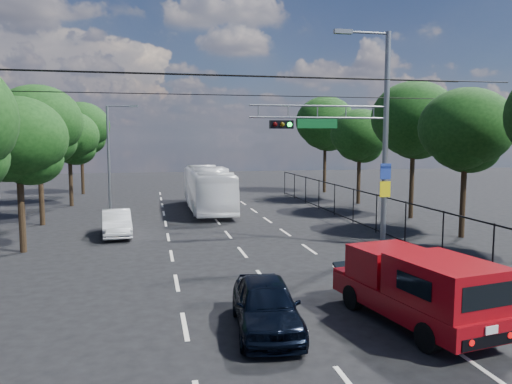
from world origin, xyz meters
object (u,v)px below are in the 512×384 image
object	(u,v)px
white_bus	(208,189)
signal_mast	(360,130)
white_van	(117,223)
red_pickup	(416,286)
navy_hatchback	(266,305)

from	to	relation	value
white_bus	signal_mast	bearing A→B (deg)	-67.49
white_bus	white_van	world-z (taller)	white_bus
red_pickup	white_van	xyz separation A→B (m)	(-8.43, 14.05, -0.39)
red_pickup	white_bus	distance (m)	22.14
signal_mast	navy_hatchback	bearing A→B (deg)	-125.77
white_bus	white_van	bearing A→B (deg)	-124.79
red_pickup	signal_mast	bearing A→B (deg)	75.55
red_pickup	navy_hatchback	size ratio (longest dim) A/B	1.39
signal_mast	red_pickup	distance (m)	10.33
red_pickup	white_van	size ratio (longest dim) A/B	1.40
navy_hatchback	white_van	size ratio (longest dim) A/B	1.00
navy_hatchback	white_bus	bearing A→B (deg)	92.93
red_pickup	white_bus	world-z (taller)	white_bus
red_pickup	navy_hatchback	world-z (taller)	red_pickup
white_bus	red_pickup	bearing A→B (deg)	-82.32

